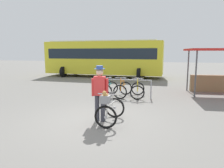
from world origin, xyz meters
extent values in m
plane|color=slate|center=(0.00, 0.00, 0.00)|extent=(80.00, 80.00, 0.00)
cylinder|color=#99999E|center=(-0.97, 3.52, 0.42)|extent=(0.06, 0.06, 0.85)
cylinder|color=#99999E|center=(1.48, 3.60, 0.42)|extent=(0.06, 0.06, 0.85)
cylinder|color=#99999E|center=(0.26, 3.56, 0.85)|extent=(2.45, 0.13, 0.05)
torus|color=black|center=(-0.53, 4.23, 0.33)|extent=(0.66, 0.11, 0.66)
cylinder|color=#B7B7BC|center=(-0.53, 4.23, 0.33)|extent=(0.08, 0.07, 0.08)
torus|color=black|center=(-0.57, 3.21, 0.33)|extent=(0.66, 0.11, 0.66)
cylinder|color=#B7B7BC|center=(-0.57, 3.21, 0.33)|extent=(0.08, 0.07, 0.08)
cube|color=teal|center=(-0.55, 3.72, 0.56)|extent=(0.07, 0.92, 0.04)
cube|color=teal|center=(-0.56, 3.67, 0.78)|extent=(0.06, 0.61, 0.04)
cylinder|color=teal|center=(-0.55, 3.90, 0.60)|extent=(0.03, 0.03, 0.55)
cube|color=black|center=(-0.55, 3.90, 0.88)|extent=(0.13, 0.24, 0.06)
cylinder|color=teal|center=(-0.57, 3.33, 0.65)|extent=(0.03, 0.03, 0.63)
cylinder|color=#B7B7BC|center=(-0.57, 3.33, 0.96)|extent=(0.52, 0.05, 0.03)
torus|color=black|center=(0.18, 4.25, 0.33)|extent=(0.66, 0.11, 0.66)
cylinder|color=#B7B7BC|center=(0.18, 4.25, 0.33)|extent=(0.08, 0.07, 0.08)
torus|color=black|center=(0.11, 3.23, 0.33)|extent=(0.66, 0.11, 0.66)
cylinder|color=#B7B7BC|center=(0.11, 3.23, 0.33)|extent=(0.08, 0.07, 0.08)
cube|color=orange|center=(0.15, 3.74, 0.56)|extent=(0.09, 0.92, 0.04)
cube|color=orange|center=(0.14, 3.69, 0.78)|extent=(0.07, 0.61, 0.04)
cylinder|color=orange|center=(0.16, 3.92, 0.60)|extent=(0.03, 0.03, 0.55)
cube|color=black|center=(0.16, 3.92, 0.88)|extent=(0.13, 0.25, 0.06)
cylinder|color=orange|center=(0.12, 3.35, 0.65)|extent=(0.03, 0.03, 0.63)
cylinder|color=#B7B7BC|center=(0.12, 3.35, 0.96)|extent=(0.52, 0.06, 0.03)
torus|color=black|center=(0.79, 4.27, 0.33)|extent=(0.66, 0.14, 0.66)
cylinder|color=#B7B7BC|center=(0.79, 4.27, 0.33)|extent=(0.09, 0.07, 0.08)
torus|color=black|center=(0.90, 3.26, 0.33)|extent=(0.66, 0.14, 0.66)
cylinder|color=#B7B7BC|center=(0.90, 3.26, 0.33)|extent=(0.09, 0.07, 0.08)
cube|color=yellow|center=(0.84, 3.76, 0.56)|extent=(0.14, 0.92, 0.04)
cube|color=yellow|center=(0.85, 3.71, 0.78)|extent=(0.10, 0.61, 0.04)
cylinder|color=yellow|center=(0.82, 3.94, 0.60)|extent=(0.03, 0.03, 0.55)
cube|color=black|center=(0.82, 3.94, 0.88)|extent=(0.15, 0.25, 0.06)
cylinder|color=yellow|center=(0.89, 3.38, 0.65)|extent=(0.03, 0.03, 0.63)
cylinder|color=#B7B7BC|center=(0.89, 3.38, 0.96)|extent=(0.52, 0.08, 0.03)
torus|color=black|center=(0.53, 0.52, 0.33)|extent=(0.66, 0.06, 0.66)
cylinder|color=#B7B7BC|center=(0.53, 0.52, 0.33)|extent=(0.08, 0.06, 0.08)
torus|color=black|center=(0.52, -0.50, 0.33)|extent=(0.66, 0.06, 0.66)
cylinder|color=#B7B7BC|center=(0.52, -0.50, 0.33)|extent=(0.08, 0.06, 0.08)
cube|color=silver|center=(0.53, 0.01, 0.56)|extent=(0.04, 0.92, 0.04)
cube|color=silver|center=(0.53, -0.04, 0.78)|extent=(0.04, 0.61, 0.04)
cylinder|color=silver|center=(0.53, 0.19, 0.60)|extent=(0.03, 0.03, 0.55)
cube|color=black|center=(0.53, 0.19, 0.88)|extent=(0.12, 0.24, 0.06)
cylinder|color=silver|center=(0.52, -0.38, 0.65)|extent=(0.03, 0.03, 0.63)
cylinder|color=#B7B7BC|center=(0.52, -0.38, 0.96)|extent=(0.52, 0.03, 0.03)
cube|color=gray|center=(0.52, -0.52, 0.84)|extent=(0.26, 0.20, 0.22)
ellipsoid|color=tan|center=(0.52, -0.52, 0.94)|extent=(0.18, 0.16, 0.16)
sphere|color=tan|center=(0.52, -0.61, 1.04)|extent=(0.11, 0.11, 0.11)
cylinder|color=#383842|center=(0.09, 0.05, 0.41)|extent=(0.14, 0.14, 0.82)
cylinder|color=#383842|center=(0.27, 0.06, 0.41)|extent=(0.14, 0.14, 0.82)
cube|color=red|center=(0.18, 0.06, 1.11)|extent=(0.35, 0.22, 0.58)
cylinder|color=red|center=(-0.04, 0.07, 1.06)|extent=(0.09, 0.09, 0.55)
cylinder|color=red|center=(0.40, 0.09, 1.06)|extent=(0.09, 0.09, 0.55)
sphere|color=beige|center=(0.18, 0.06, 1.53)|extent=(0.22, 0.22, 0.22)
cylinder|color=#334C8C|center=(0.18, 0.06, 1.63)|extent=(0.32, 0.32, 0.02)
cylinder|color=#334C8C|center=(0.18, 0.06, 1.68)|extent=(0.20, 0.20, 0.09)
cube|color=yellow|center=(-3.14, 11.46, 1.65)|extent=(10.04, 2.66, 2.70)
cube|color=#19232D|center=(-3.14, 11.46, 2.00)|extent=(9.24, 2.66, 0.84)
cube|color=silver|center=(-3.14, 11.46, 3.04)|extent=(9.03, 2.39, 0.08)
cylinder|color=black|center=(-6.41, 10.26, 0.45)|extent=(0.26, 0.90, 0.90)
cylinder|color=black|center=(-6.37, 12.76, 0.45)|extent=(0.26, 0.90, 0.90)
cylinder|color=black|center=(0.09, 10.16, 0.45)|extent=(0.26, 0.90, 0.90)
cylinder|color=black|center=(0.13, 12.66, 0.45)|extent=(0.26, 0.90, 0.90)
cylinder|color=#4C4C51|center=(3.28, 6.26, 1.10)|extent=(0.07, 0.07, 2.20)
cylinder|color=#4C4C51|center=(3.47, 4.46, 1.10)|extent=(0.07, 0.07, 2.20)
cube|color=red|center=(4.67, 5.49, 2.25)|extent=(3.32, 2.60, 0.10)
cube|color=olive|center=(4.59, 6.24, 0.45)|extent=(2.36, 0.53, 0.90)
camera|label=1|loc=(2.10, -5.87, 2.12)|focal=33.33mm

